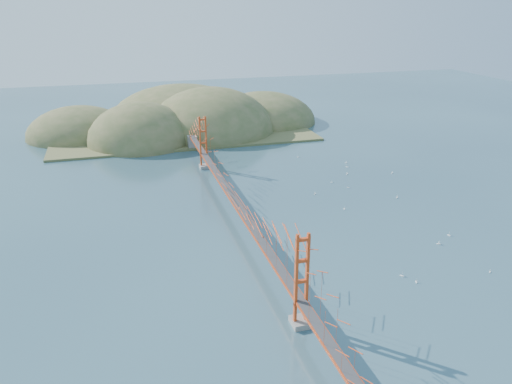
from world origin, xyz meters
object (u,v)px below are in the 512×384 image
object	(u,v)px
bridge	(236,182)
sailboat_1	(348,187)
sailboat_2	(439,243)
sailboat_0	(344,209)

from	to	relation	value
bridge	sailboat_1	world-z (taller)	bridge
sailboat_2	sailboat_0	size ratio (longest dim) A/B	1.19
bridge	sailboat_0	xyz separation A→B (m)	(19.86, -0.45, -6.87)
bridge	sailboat_0	distance (m)	21.02
sailboat_1	sailboat_2	bearing A→B (deg)	-84.76
bridge	sailboat_1	size ratio (longest dim) A/B	169.52
bridge	sailboat_2	bearing A→B (deg)	-31.56
sailboat_0	sailboat_2	bearing A→B (deg)	-64.43
sailboat_2	bridge	bearing A→B (deg)	148.44
sailboat_0	sailboat_1	bearing A→B (deg)	60.63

